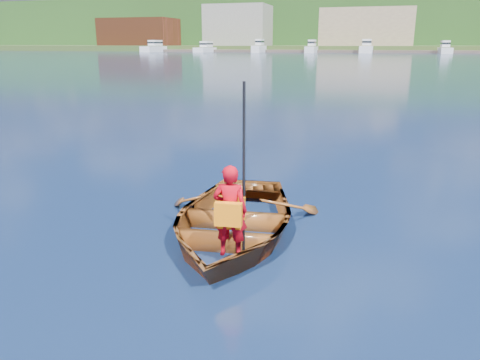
% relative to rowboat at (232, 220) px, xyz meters
% --- Properties ---
extents(ground, '(600.00, 600.00, 0.00)m').
position_rel_rowboat_xyz_m(ground, '(0.95, -0.65, -0.23)').
color(ground, '#102B3E').
rests_on(ground, ground).
extents(rowboat, '(2.99, 3.90, 0.75)m').
position_rel_rowboat_xyz_m(rowboat, '(0.00, 0.00, 0.00)').
color(rowboat, brown).
rests_on(rowboat, ground).
extents(child_paddler, '(0.47, 0.37, 2.20)m').
position_rel_rowboat_xyz_m(child_paddler, '(0.26, -0.88, 0.48)').
color(child_paddler, red).
rests_on(child_paddler, ground).
extents(shoreline, '(400.00, 140.00, 22.00)m').
position_rel_rowboat_xyz_m(shoreline, '(0.95, 235.96, 10.10)').
color(shoreline, '#2F4D1E').
rests_on(shoreline, ground).
extents(dock, '(160.02, 4.83, 0.80)m').
position_rel_rowboat_xyz_m(dock, '(8.25, 147.35, 0.17)').
color(dock, brown).
rests_on(dock, ground).
extents(waterfront_buildings, '(202.00, 16.00, 14.00)m').
position_rel_rowboat_xyz_m(waterfront_buildings, '(-6.78, 164.35, 7.52)').
color(waterfront_buildings, maroon).
rests_on(waterfront_buildings, ground).
extents(marina_yachts, '(147.54, 13.21, 4.35)m').
position_rel_rowboat_xyz_m(marina_yachts, '(-1.09, 142.67, 1.16)').
color(marina_yachts, white).
rests_on(marina_yachts, ground).
extents(hillside_trees, '(301.99, 87.49, 25.79)m').
position_rel_rowboat_xyz_m(hillside_trees, '(-3.61, 237.16, 17.54)').
color(hillside_trees, '#382314').
rests_on(hillside_trees, ground).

